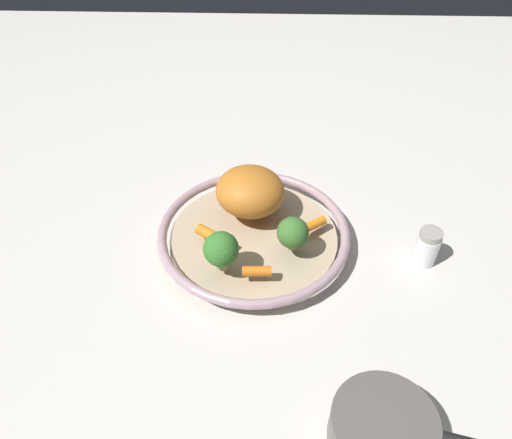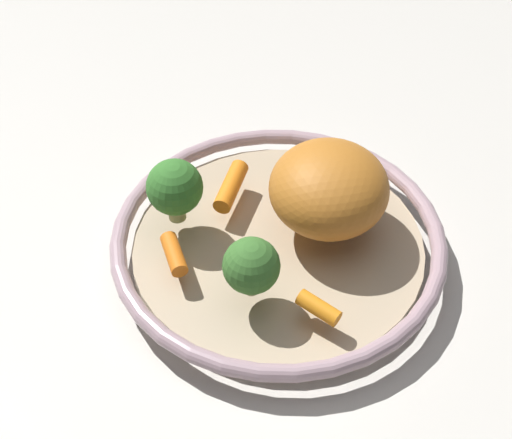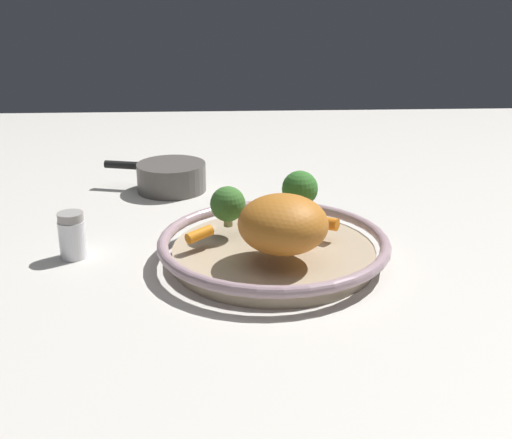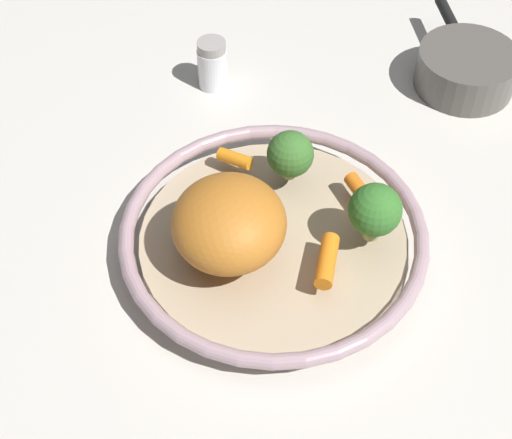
# 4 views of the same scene
# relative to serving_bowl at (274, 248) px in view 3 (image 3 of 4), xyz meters

# --- Properties ---
(ground_plane) EXTENTS (2.34, 2.34, 0.00)m
(ground_plane) POSITION_rel_serving_bowl_xyz_m (0.00, 0.00, -0.02)
(ground_plane) COLOR beige
(serving_bowl) EXTENTS (0.35, 0.35, 0.04)m
(serving_bowl) POSITION_rel_serving_bowl_xyz_m (0.00, 0.00, 0.00)
(serving_bowl) COLOR tan
(serving_bowl) RESTS_ON ground_plane
(roast_chicken_piece) EXTENTS (0.16, 0.17, 0.08)m
(roast_chicken_piece) POSITION_rel_serving_bowl_xyz_m (-0.06, -0.01, 0.06)
(roast_chicken_piece) COLOR #BE6E24
(roast_chicken_piece) RESTS_ON serving_bowl
(baby_carrot_center) EXTENTS (0.04, 0.04, 0.02)m
(baby_carrot_center) POSITION_rel_serving_bowl_xyz_m (-0.01, 0.11, 0.03)
(baby_carrot_center) COLOR orange
(baby_carrot_center) RESTS_ON serving_bowl
(baby_carrot_right) EXTENTS (0.05, 0.07, 0.02)m
(baby_carrot_right) POSITION_rel_serving_bowl_xyz_m (0.03, -0.07, 0.03)
(baby_carrot_right) COLOR orange
(baby_carrot_right) RESTS_ON serving_bowl
(baby_carrot_near_rim) EXTENTS (0.02, 0.05, 0.02)m
(baby_carrot_near_rim) POSITION_rel_serving_bowl_xyz_m (0.11, 0.01, 0.03)
(baby_carrot_near_rim) COLOR orange
(baby_carrot_near_rim) RESTS_ON serving_bowl
(broccoli_floret_large) EXTENTS (0.06, 0.06, 0.06)m
(broccoli_floret_large) POSITION_rel_serving_bowl_xyz_m (0.05, 0.07, 0.06)
(broccoli_floret_large) COLOR #9CA466
(broccoli_floret_large) RESTS_ON serving_bowl
(broccoli_floret_mid) EXTENTS (0.06, 0.06, 0.07)m
(broccoli_floret_mid) POSITION_rel_serving_bowl_xyz_m (0.10, -0.05, 0.06)
(broccoli_floret_mid) COLOR #99A766
(broccoli_floret_mid) RESTS_ON serving_bowl
(salt_shaker) EXTENTS (0.04, 0.04, 0.07)m
(salt_shaker) POSITION_rel_serving_bowl_xyz_m (0.03, 0.31, 0.01)
(salt_shaker) COLOR white
(salt_shaker) RESTS_ON ground_plane
(saucepan) EXTENTS (0.14, 0.21, 0.06)m
(saucepan) POSITION_rel_serving_bowl_xyz_m (0.36, 0.18, 0.01)
(saucepan) COLOR #56514C
(saucepan) RESTS_ON ground_plane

